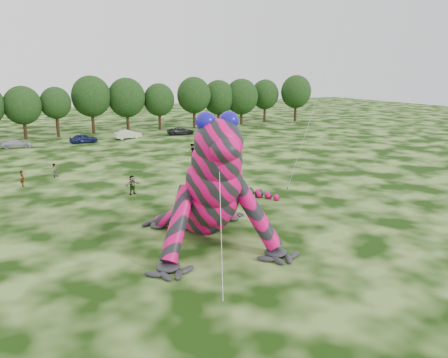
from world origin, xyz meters
name	(u,v)px	position (x,y,z in m)	size (l,w,h in m)	color
ground	(171,262)	(0.00, 0.00, 0.00)	(240.00, 240.00, 0.00)	#16330A
inflatable_gecko	(200,170)	(3.94, 4.08, 4.62)	(15.56, 18.48, 9.24)	#DE0660
tree_8	(23,113)	(-4.22, 56.99, 4.47)	(6.14, 5.53, 8.94)	black
tree_9	(56,112)	(1.06, 57.35, 4.34)	(5.27, 4.74, 8.68)	black
tree_10	(92,105)	(7.40, 58.58, 5.25)	(7.09, 6.38, 10.50)	black
tree_11	(127,105)	(13.79, 58.20, 5.03)	(7.01, 6.31, 10.07)	black
tree_12	(159,107)	(20.01, 57.74, 4.49)	(5.99, 5.39, 8.97)	black
tree_13	(194,103)	(27.13, 57.13, 5.06)	(6.83, 6.15, 10.13)	black
tree_14	(219,103)	(33.46, 58.72, 4.70)	(6.82, 6.14, 9.40)	black
tree_15	(242,102)	(38.47, 57.77, 4.82)	(7.17, 6.45, 9.63)	black
tree_16	(265,101)	(45.45, 59.37, 4.69)	(6.26, 5.63, 9.37)	black
tree_17	(296,98)	(51.95, 56.66, 5.15)	(6.98, 6.28, 10.30)	black
car_3	(16,144)	(-6.14, 48.70, 0.64)	(1.78, 4.39, 1.27)	#A7ADB1
car_4	(84,138)	(3.74, 48.55, 0.74)	(1.75, 4.34, 1.48)	#141D46
car_5	(128,134)	(11.30, 49.66, 0.76)	(1.60, 4.59, 1.51)	silver
car_6	(181,131)	(21.15, 49.83, 0.68)	(2.24, 4.86, 1.35)	black
car_7	(209,129)	(26.37, 48.74, 0.73)	(2.04, 5.03, 1.46)	white
spectator_0	(22,179)	(-6.88, 23.82, 0.84)	(0.61, 0.40, 1.68)	gray
spectator_5	(132,185)	(2.21, 15.84, 0.92)	(1.71, 0.54, 1.84)	gray
spectator_1	(54,170)	(-3.52, 26.49, 0.78)	(0.76, 0.59, 1.56)	gray
spectator_2	(192,150)	(14.88, 30.45, 0.85)	(1.10, 0.63, 1.71)	gray
spectator_3	(204,148)	(16.91, 30.98, 0.83)	(0.97, 0.41, 1.66)	gray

